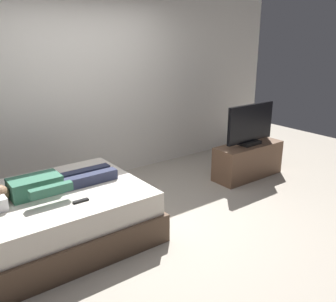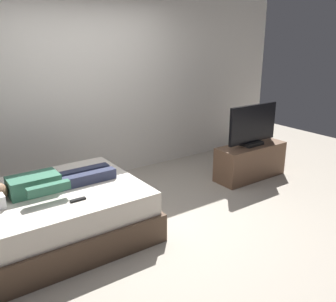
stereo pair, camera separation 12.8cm
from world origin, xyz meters
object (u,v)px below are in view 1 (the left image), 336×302
bed (51,218)px  remote (81,201)px  person (49,184)px  tv (250,125)px  tv_stand (248,161)px

bed → remote: size_ratio=12.88×
person → tv: bearing=-0.4°
bed → remote: 0.50m
bed → person: size_ratio=1.53×
bed → remote: remote is taller
tv_stand → bed: bearing=-179.8°
bed → tv: bearing=0.2°
bed → remote: bearing=-64.3°
remote → tv: 2.83m
tv_stand → tv: bearing=-90.0°
person → tv: tv is taller
bed → tv: size_ratio=2.19×
bed → tv: 3.02m
tv_stand → tv: tv is taller
tv_stand → tv: (0.00, -0.00, 0.53)m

